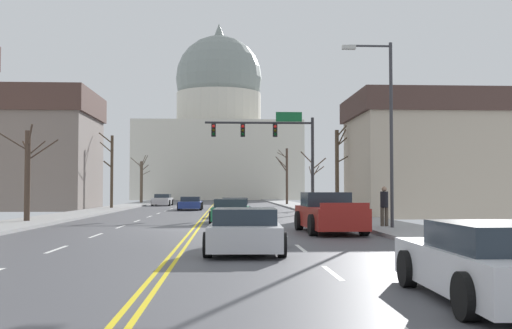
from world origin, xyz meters
The scene contains 20 objects.
ground centered at (0.00, 0.00, 0.02)m, with size 20.00×180.00×0.20m.
signal_gantry centered at (4.84, 17.29, 5.34)m, with size 7.91×0.41×7.20m.
street_lamp_right centered at (7.93, -1.34, 4.70)m, with size 2.11×0.24×7.72m.
capitol_building centered at (0.00, 83.22, 11.70)m, with size 28.25×23.84×32.12m.
sedan_near_00 centered at (1.85, 12.36, 0.56)m, with size 2.08×4.65×1.19m.
sedan_near_01 centered at (1.58, 5.13, 0.59)m, with size 2.19×4.28×1.23m.
pickup_truck_near_02 centered at (5.41, -2.19, 0.72)m, with size 2.35×5.41×1.60m.
sedan_near_03 centered at (1.85, -9.55, 0.57)m, with size 2.21×4.30×1.20m.
sedan_near_04 centered at (5.40, -16.98, 0.58)m, with size 2.15×4.47×1.21m.
sedan_oncoming_00 centered at (-1.65, 24.94, 0.53)m, with size 2.04×4.66×1.10m.
sedan_oncoming_01 centered at (-5.39, 38.25, 0.59)m, with size 2.06×4.29×1.23m.
flank_building_00 centered at (-15.85, 25.58, 5.05)m, with size 12.07×9.85×9.96m.
flank_building_02 centered at (15.73, 11.73, 3.89)m, with size 12.85×8.08×7.69m.
bare_tree_00 centered at (8.87, 25.97, 2.52)m, with size 2.35×1.47×4.91m.
bare_tree_01 centered at (-8.56, 26.41, 3.45)m, with size 1.51×1.76×6.53m.
bare_tree_02 centered at (8.80, 13.96, 3.13)m, with size 1.56×1.38×5.85m.
bare_tree_03 centered at (-8.68, 4.86, 2.62)m, with size 2.67×2.50×4.75m.
bare_tree_04 centered at (7.85, 38.76, 3.33)m, with size 1.42×1.57×6.02m.
bare_tree_05 centered at (-8.91, 47.53, 2.85)m, with size 2.39×2.20×5.82m.
pedestrian_00 centered at (8.11, -0.47, 1.08)m, with size 0.35×0.34×1.70m.
Camera 1 is at (1.32, -25.99, 1.71)m, focal length 42.25 mm.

